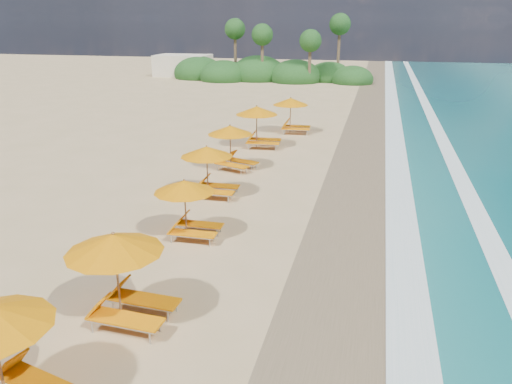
# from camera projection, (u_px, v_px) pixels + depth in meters

# --- Properties ---
(ground) EXTENTS (160.00, 160.00, 0.00)m
(ground) POSITION_uv_depth(u_px,v_px,m) (256.00, 221.00, 19.36)
(ground) COLOR tan
(ground) RESTS_ON ground
(wet_sand) EXTENTS (4.00, 160.00, 0.01)m
(wet_sand) POSITION_uv_depth(u_px,v_px,m) (361.00, 231.00, 18.46)
(wet_sand) COLOR #836B4E
(wet_sand) RESTS_ON ground
(surf_foam) EXTENTS (4.00, 160.00, 0.01)m
(surf_foam) POSITION_uv_depth(u_px,v_px,m) (437.00, 237.00, 17.85)
(surf_foam) COLOR white
(surf_foam) RESTS_ON ground
(station_1) EXTENTS (2.98, 2.87, 2.41)m
(station_1) POSITION_uv_depth(u_px,v_px,m) (3.00, 353.00, 9.61)
(station_1) COLOR olive
(station_1) RESTS_ON ground
(station_2) EXTENTS (2.78, 2.59, 2.50)m
(station_2) POSITION_uv_depth(u_px,v_px,m) (124.00, 273.00, 12.54)
(station_2) COLOR olive
(station_2) RESTS_ON ground
(station_3) EXTENTS (2.38, 2.20, 2.20)m
(station_3) POSITION_uv_depth(u_px,v_px,m) (190.00, 205.00, 17.55)
(station_3) COLOR olive
(station_3) RESTS_ON ground
(station_4) EXTENTS (2.49, 2.29, 2.32)m
(station_4) POSITION_uv_depth(u_px,v_px,m) (211.00, 168.00, 21.67)
(station_4) COLOR olive
(station_4) RESTS_ON ground
(station_5) EXTENTS (3.02, 2.97, 2.36)m
(station_5) POSITION_uv_depth(u_px,v_px,m) (233.00, 145.00, 25.61)
(station_5) COLOR olive
(station_5) RESTS_ON ground
(station_6) EXTENTS (2.94, 2.77, 2.58)m
(station_6) POSITION_uv_depth(u_px,v_px,m) (260.00, 124.00, 29.97)
(station_6) COLOR olive
(station_6) RESTS_ON ground
(station_7) EXTENTS (2.80, 2.62, 2.46)m
(station_7) POSITION_uv_depth(u_px,v_px,m) (293.00, 113.00, 33.82)
(station_7) COLOR olive
(station_7) RESTS_ON ground
(treeline) EXTENTS (25.80, 8.80, 9.74)m
(treeline) POSITION_uv_depth(u_px,v_px,m) (265.00, 72.00, 63.00)
(treeline) COLOR #163D14
(treeline) RESTS_ON ground
(beach_building) EXTENTS (7.00, 5.00, 2.80)m
(beach_building) POSITION_uv_depth(u_px,v_px,m) (183.00, 65.00, 67.86)
(beach_building) COLOR beige
(beach_building) RESTS_ON ground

